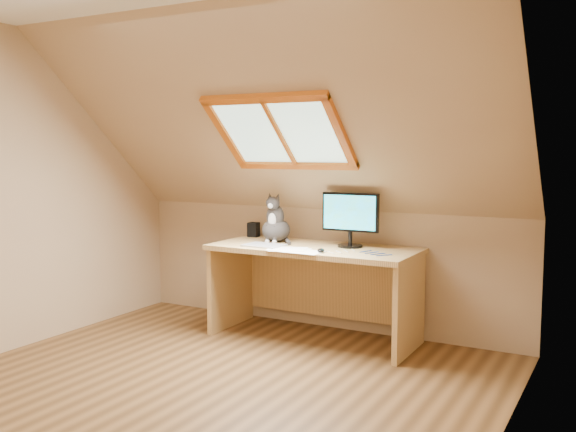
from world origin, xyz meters
The scene contains 10 objects.
ground centered at (0.00, 0.00, 0.00)m, with size 3.50×3.50×0.00m, color brown.
room_shell centered at (0.00, -0.09, 1.43)m, with size 3.52×3.52×2.41m.
desk centered at (0.11, 1.45, 0.51)m, with size 1.62×0.71×0.74m.
monitor centered at (0.37, 1.48, 0.98)m, with size 0.46×0.19×0.42m.
cat centered at (-0.28, 1.45, 0.89)m, with size 0.25×0.29×0.41m.
desk_speaker centered at (-0.60, 1.63, 0.80)m, with size 0.09×0.09×0.12m, color black.
graphics_tablet centered at (-0.24, 1.20, 0.75)m, with size 0.31×0.22×0.01m, color #B2B2B7.
mouse centered at (0.28, 1.15, 0.75)m, with size 0.05×0.09×0.03m, color black.
papers centered at (0.10, 1.12, 0.74)m, with size 0.35×0.30×0.01m.
cables centered at (0.56, 1.26, 0.74)m, with size 0.51×0.26×0.01m.
Camera 1 is at (2.31, -3.07, 1.50)m, focal length 40.00 mm.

